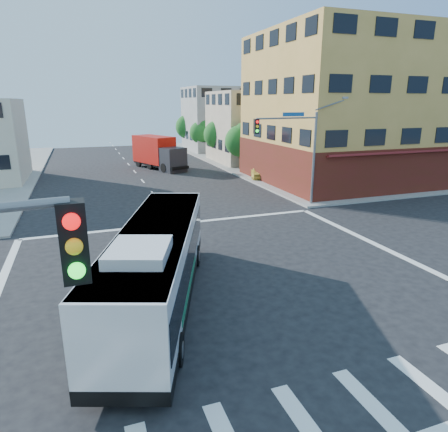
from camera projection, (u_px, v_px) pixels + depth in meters
name	position (u px, v px, depth m)	size (l,w,h in m)	color
ground	(229.00, 283.00, 17.62)	(120.00, 120.00, 0.00)	black
sidewalk_ne	(364.00, 154.00, 60.61)	(50.00, 50.00, 0.15)	gray
corner_building_ne	(354.00, 121.00, 39.20)	(18.10, 15.44, 14.00)	gold
building_east_near	(260.00, 127.00, 52.63)	(12.06, 10.06, 9.00)	#C2AF94
building_east_far	(224.00, 119.00, 65.17)	(12.06, 10.06, 10.00)	#9E9E99
signal_mast_ne	(296.00, 141.00, 28.80)	(7.91, 1.13, 8.07)	slate
street_tree_a	(241.00, 139.00, 45.76)	(3.60, 3.60, 5.53)	#3C2816
street_tree_b	(219.00, 133.00, 52.96)	(3.80, 3.80, 5.79)	#3C2816
street_tree_c	(202.00, 131.00, 60.28)	(3.40, 3.40, 5.29)	#3C2816
street_tree_d	(188.00, 125.00, 67.40)	(4.00, 4.00, 6.03)	#3C2816
transit_bus	(158.00, 263.00, 15.33)	(6.44, 12.04, 3.52)	black
box_truck	(159.00, 153.00, 47.31)	(5.36, 8.69, 3.78)	#252429
parked_car	(259.00, 171.00, 41.54)	(1.74, 4.32, 1.47)	#E3C549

